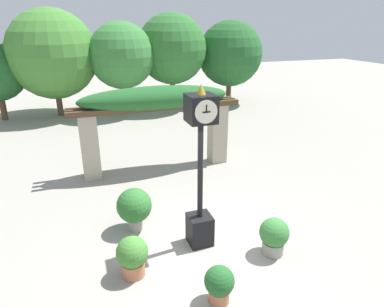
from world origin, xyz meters
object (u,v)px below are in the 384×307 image
object	(u,v)px
potted_plant_near_right	(219,283)
potted_plant_far_right	(134,207)
potted_plant_near_left	(274,235)
potted_plant_far_left	(132,255)
pedestal_clock	(200,173)

from	to	relation	value
potted_plant_near_right	potted_plant_far_right	xyz separation A→B (m)	(-0.94, 2.58, 0.22)
potted_plant_near_left	potted_plant_far_left	xyz separation A→B (m)	(-2.79, 0.28, 0.01)
potted_plant_near_right	potted_plant_far_left	xyz separation A→B (m)	(-1.25, 1.11, 0.06)
potted_plant_near_left	pedestal_clock	bearing A→B (deg)	147.49
potted_plant_far_right	potted_plant_near_right	bearing A→B (deg)	-69.96
potted_plant_far_right	pedestal_clock	bearing A→B (deg)	-37.82
pedestal_clock	potted_plant_far_left	bearing A→B (deg)	-160.40
potted_plant_near_right	potted_plant_far_left	distance (m)	1.67
pedestal_clock	potted_plant_far_left	world-z (taller)	pedestal_clock
pedestal_clock	potted_plant_near_left	size ratio (longest dim) A/B	4.28
potted_plant_near_left	potted_plant_far_right	xyz separation A→B (m)	(-2.49, 1.75, 0.17)
pedestal_clock	potted_plant_far_left	size ratio (longest dim) A/B	4.20
pedestal_clock	potted_plant_near_left	distance (m)	1.95
potted_plant_near_left	potted_plant_far_right	world-z (taller)	potted_plant_far_right
potted_plant_near_left	potted_plant_near_right	world-z (taller)	potted_plant_near_left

